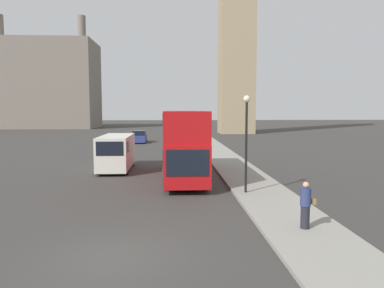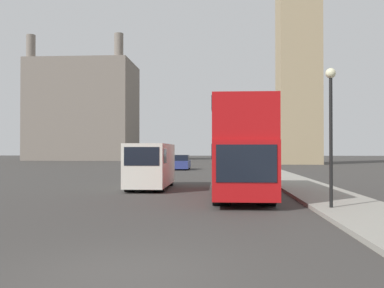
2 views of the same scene
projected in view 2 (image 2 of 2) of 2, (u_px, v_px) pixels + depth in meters
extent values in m
plane|color=#383533|center=(126.00, 273.00, 7.58)|extent=(300.00, 300.00, 0.00)
cube|color=tan|center=(298.00, 29.00, 65.85)|extent=(6.17, 6.17, 41.52)
cube|color=slate|center=(84.00, 112.00, 91.45)|extent=(21.08, 14.98, 20.72)
cylinder|color=slate|center=(31.00, 46.00, 85.82)|extent=(1.80, 1.80, 4.56)
cylinder|color=slate|center=(119.00, 45.00, 84.71)|extent=(1.80, 1.80, 4.56)
cube|color=#B71114|center=(239.00, 166.00, 20.35)|extent=(2.45, 10.40, 2.24)
cube|color=#B71114|center=(239.00, 124.00, 20.37)|extent=(2.45, 10.19, 1.73)
cube|color=black|center=(239.00, 151.00, 20.35)|extent=(2.49, 9.98, 0.55)
cube|color=black|center=(239.00, 114.00, 20.38)|extent=(2.49, 9.77, 0.55)
cube|color=black|center=(246.00, 163.00, 15.15)|extent=(2.15, 0.03, 1.35)
cylinder|color=black|center=(221.00, 191.00, 16.76)|extent=(0.69, 1.13, 1.13)
cylinder|color=black|center=(267.00, 191.00, 16.65)|extent=(0.69, 1.13, 1.13)
cylinder|color=black|center=(220.00, 179.00, 24.02)|extent=(0.69, 1.13, 1.13)
cylinder|color=black|center=(252.00, 179.00, 23.91)|extent=(0.69, 1.13, 1.13)
cube|color=silver|center=(151.00, 164.00, 24.07)|extent=(2.08, 5.87, 2.31)
cube|color=black|center=(142.00, 156.00, 21.14)|extent=(1.76, 0.02, 0.92)
cube|color=black|center=(145.00, 156.00, 22.17)|extent=(2.11, 1.06, 0.74)
cylinder|color=black|center=(130.00, 185.00, 22.11)|extent=(0.52, 0.74, 0.74)
cylinder|color=black|center=(160.00, 185.00, 22.02)|extent=(0.52, 0.74, 0.74)
cylinder|color=black|center=(143.00, 179.00, 26.10)|extent=(0.52, 0.74, 0.74)
cylinder|color=black|center=(169.00, 180.00, 26.00)|extent=(0.52, 0.74, 0.74)
cylinder|color=black|center=(331.00, 143.00, 15.10)|extent=(0.12, 0.12, 4.57)
sphere|color=beige|center=(331.00, 73.00, 15.14)|extent=(0.36, 0.36, 0.36)
cube|color=navy|center=(181.00, 164.00, 47.10)|extent=(1.82, 4.61, 0.83)
cube|color=black|center=(181.00, 158.00, 47.23)|extent=(1.64, 2.21, 0.64)
cylinder|color=black|center=(173.00, 167.00, 45.67)|extent=(0.40, 0.60, 0.60)
cylinder|color=black|center=(187.00, 167.00, 45.58)|extent=(0.40, 0.60, 0.60)
cylinder|color=black|center=(176.00, 166.00, 48.62)|extent=(0.40, 0.60, 0.60)
cylinder|color=black|center=(189.00, 166.00, 48.53)|extent=(0.40, 0.60, 0.60)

